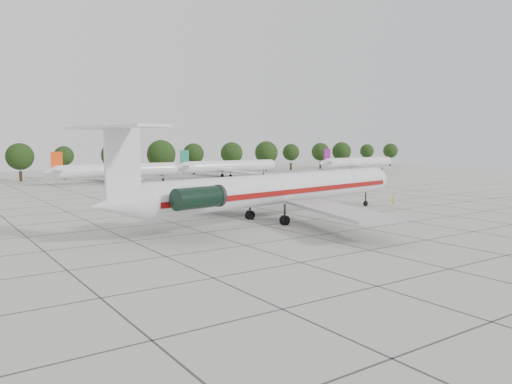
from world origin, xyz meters
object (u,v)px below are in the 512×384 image
main_airliner (271,189)px  bg_airliner_c (117,171)px  ground_crew (393,200)px  bg_airliner_d (229,166)px  bg_airliner_e (358,162)px

main_airliner → bg_airliner_c: bearing=76.8°
main_airliner → ground_crew: (23.97, 1.48, -3.10)m
bg_airliner_d → bg_airliner_e: bearing=-2.9°
ground_crew → bg_airliner_c: bg_airliner_c is taller
bg_airliner_c → bg_airliner_d: size_ratio=1.00×
ground_crew → bg_airliner_d: (11.18, 65.50, 2.07)m
ground_crew → main_airliner: bearing=-32.5°
ground_crew → bg_airliner_c: bearing=-108.3°
bg_airliner_d → bg_airliner_c: bearing=-176.4°
bg_airliner_c → bg_airliner_d: 31.55m
bg_airliner_d → bg_airliner_e: 46.90m
bg_airliner_d → bg_airliner_e: (46.84, -2.34, 0.00)m
ground_crew → bg_airliner_d: size_ratio=0.06×
bg_airliner_e → bg_airliner_d: bearing=177.1°
main_airliner → bg_airliner_c: (3.67, 65.01, -1.03)m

